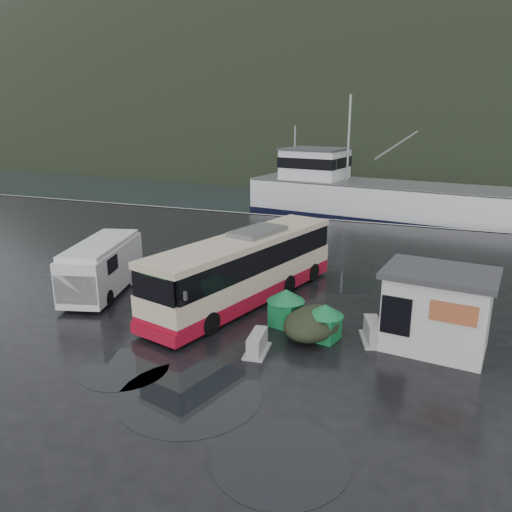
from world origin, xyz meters
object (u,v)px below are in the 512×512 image
at_px(coach_bus, 246,300).
at_px(ticket_kiosk, 433,347).
at_px(jersey_barrier_b, 372,341).
at_px(waste_bin_left, 324,339).
at_px(waste_bin_right, 285,325).
at_px(jersey_barrier_c, 401,342).
at_px(dome_tent, 312,337).
at_px(jersey_barrier_a, 257,352).
at_px(white_van, 105,292).
at_px(fishing_trawler, 379,206).

height_order(coach_bus, ticket_kiosk, coach_bus).
bearing_deg(jersey_barrier_b, ticket_kiosk, 6.91).
bearing_deg(waste_bin_left, waste_bin_right, 157.87).
bearing_deg(jersey_barrier_c, waste_bin_right, -178.73).
xyz_separation_m(waste_bin_left, dome_tent, (-0.47, 0.06, 0.00)).
bearing_deg(jersey_barrier_b, jersey_barrier_a, -147.08).
bearing_deg(ticket_kiosk, waste_bin_left, -161.44).
relative_size(waste_bin_left, dome_tent, 0.50).
bearing_deg(jersey_barrier_a, dome_tent, 52.68).
xyz_separation_m(coach_bus, waste_bin_left, (4.19, -2.62, 0.00)).
distance_m(jersey_barrier_a, jersey_barrier_b, 4.31).
bearing_deg(white_van, waste_bin_right, -19.30).
distance_m(jersey_barrier_b, jersey_barrier_c, 1.02).
bearing_deg(coach_bus, white_van, -153.59).
xyz_separation_m(waste_bin_right, jersey_barrier_c, (4.38, 0.10, 0.00)).
height_order(white_van, jersey_barrier_c, white_van).
distance_m(coach_bus, fishing_trawler, 25.97).
distance_m(coach_bus, waste_bin_right, 3.13).
distance_m(white_van, fishing_trawler, 28.62).
height_order(jersey_barrier_b, jersey_barrier_c, jersey_barrier_c).
bearing_deg(white_van, dome_tent, -22.40).
bearing_deg(fishing_trawler, dome_tent, -78.12).
xyz_separation_m(ticket_kiosk, fishing_trawler, (-5.61, 27.74, 0.00)).
bearing_deg(jersey_barrier_b, white_van, 176.31).
height_order(white_van, dome_tent, white_van).
xyz_separation_m(white_van, waste_bin_left, (10.76, -1.29, 0.00)).
relative_size(coach_bus, waste_bin_left, 8.00).
xyz_separation_m(waste_bin_left, waste_bin_right, (-1.72, 0.70, 0.00)).
bearing_deg(jersey_barrier_b, fishing_trawler, 97.17).
distance_m(white_van, ticket_kiosk, 14.54).
relative_size(coach_bus, jersey_barrier_c, 6.89).
xyz_separation_m(waste_bin_left, jersey_barrier_c, (2.66, 0.80, 0.00)).
bearing_deg(fishing_trawler, waste_bin_left, -77.18).
distance_m(white_van, jersey_barrier_b, 12.47).
height_order(coach_bus, jersey_barrier_b, coach_bus).
bearing_deg(white_van, waste_bin_left, -22.40).
height_order(waste_bin_left, dome_tent, waste_bin_left).
bearing_deg(jersey_barrier_b, waste_bin_right, 176.39).
relative_size(coach_bus, ticket_kiosk, 2.99).
height_order(white_van, jersey_barrier_a, white_van).
bearing_deg(waste_bin_left, fishing_trawler, 93.69).
relative_size(jersey_barrier_b, jersey_barrier_c, 0.97).
height_order(dome_tent, jersey_barrier_a, dome_tent).
xyz_separation_m(jersey_barrier_b, fishing_trawler, (-3.52, 27.99, 0.00)).
bearing_deg(jersey_barrier_b, jersey_barrier_c, 17.74).
relative_size(jersey_barrier_a, jersey_barrier_b, 0.93).
bearing_deg(waste_bin_left, jersey_barrier_c, 16.63).
relative_size(waste_bin_right, fishing_trawler, 0.05).
xyz_separation_m(waste_bin_right, jersey_barrier_a, (-0.21, -2.56, 0.00)).
distance_m(waste_bin_right, jersey_barrier_c, 4.38).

